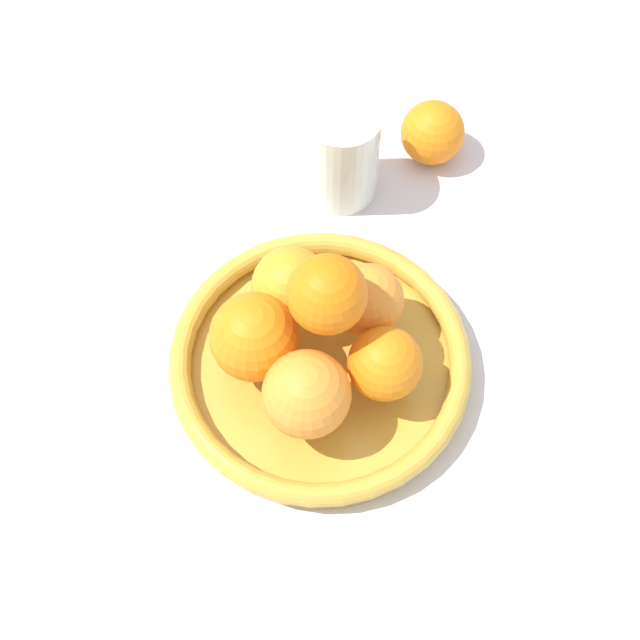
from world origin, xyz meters
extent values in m
plane|color=silver|center=(0.00, 0.00, 0.00)|extent=(4.00, 4.00, 0.00)
cylinder|color=gold|center=(0.00, 0.00, 0.01)|extent=(0.27, 0.27, 0.01)
torus|color=gold|center=(0.00, 0.00, 0.02)|extent=(0.28, 0.28, 0.02)
sphere|color=orange|center=(-0.04, 0.04, 0.07)|extent=(0.08, 0.08, 0.08)
sphere|color=orange|center=(-0.05, -0.03, 0.07)|extent=(0.08, 0.08, 0.08)
sphere|color=orange|center=(0.01, -0.06, 0.07)|extent=(0.07, 0.07, 0.07)
sphere|color=orange|center=(0.06, -0.01, 0.07)|extent=(0.07, 0.07, 0.07)
sphere|color=orange|center=(0.02, 0.05, 0.07)|extent=(0.07, 0.07, 0.07)
sphere|color=orange|center=(0.01, 0.00, 0.13)|extent=(0.07, 0.07, 0.07)
sphere|color=orange|center=(0.28, 0.06, 0.03)|extent=(0.07, 0.07, 0.07)
cylinder|color=silver|center=(0.19, 0.11, 0.05)|extent=(0.08, 0.08, 0.11)
camera|label=1|loc=(-0.30, -0.22, 0.76)|focal=50.00mm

